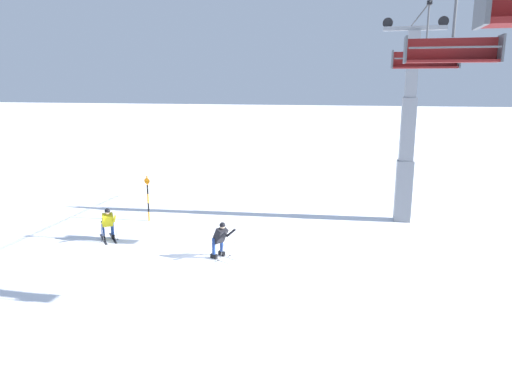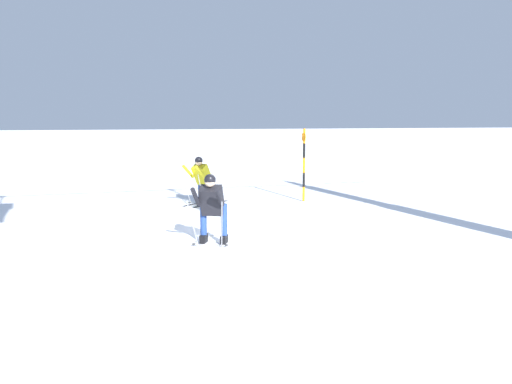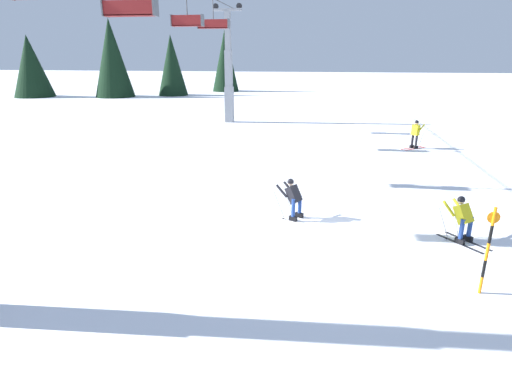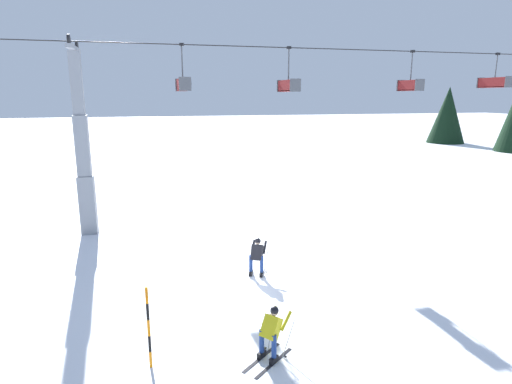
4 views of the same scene
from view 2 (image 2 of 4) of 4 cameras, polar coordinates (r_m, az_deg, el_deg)
ground_plane at (r=12.32m, az=-0.96°, el=-3.86°), size 260.00×260.00×0.00m
skier_carving_main at (r=10.63m, az=-4.64°, el=-1.34°), size 1.24×1.66×1.53m
trail_marker_pole at (r=16.37m, az=5.03°, el=3.09°), size 0.07×0.28×2.18m
skier_distant_downhill at (r=15.83m, az=-5.66°, el=1.54°), size 1.56×1.41×1.51m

